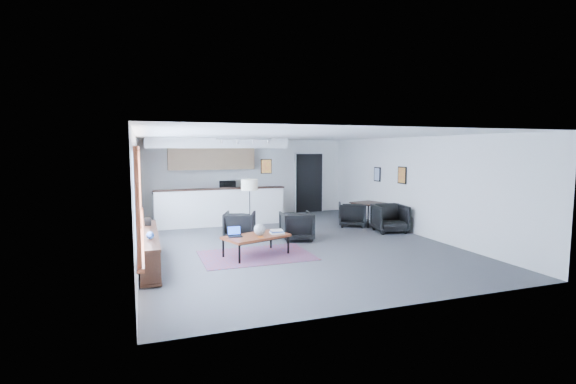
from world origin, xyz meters
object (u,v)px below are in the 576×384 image
object	(u,v)px
laptop	(235,233)
dining_chair_far	(352,215)
floor_lamp	(250,187)
dining_table	(368,204)
microwave	(227,184)
armchair_right	(297,225)
book_stack	(277,232)
ceramic_pot	(260,230)
coffee_table	(256,237)
armchair_left	(240,224)
dining_chair_near	(390,219)

from	to	relation	value
laptop	dining_chair_far	size ratio (longest dim) A/B	0.45
floor_lamp	dining_table	distance (m)	3.85
dining_table	microwave	bearing A→B (deg)	143.48
armchair_right	book_stack	bearing A→B (deg)	59.95
floor_lamp	ceramic_pot	bearing A→B (deg)	-98.11
coffee_table	dining_chair_far	world-z (taller)	dining_chair_far
book_stack	microwave	bearing A→B (deg)	90.84
armchair_left	armchair_right	bearing A→B (deg)	176.11
book_stack	dining_chair_far	distance (m)	3.88
ceramic_pot	armchair_left	xyz separation A→B (m)	(-0.03, 1.80, -0.19)
coffee_table	armchair_right	size ratio (longest dim) A/B	1.96
armchair_left	floor_lamp	xyz separation A→B (m)	(0.31, 0.18, 0.92)
book_stack	dining_table	xyz separation A→B (m)	(3.65, 2.37, 0.13)
ceramic_pot	floor_lamp	size ratio (longest dim) A/B	0.17
laptop	armchair_left	bearing A→B (deg)	75.06
coffee_table	armchair_right	xyz separation A→B (m)	(1.36, 1.17, -0.02)
dining_chair_far	armchair_right	bearing A→B (deg)	53.45
coffee_table	dining_chair_near	bearing A→B (deg)	-3.26
armchair_right	ceramic_pot	bearing A→B (deg)	50.40
laptop	floor_lamp	distance (m)	2.21
armchair_left	dining_chair_near	distance (m)	4.11
dining_chair_far	microwave	world-z (taller)	microwave
ceramic_pot	dining_table	world-z (taller)	ceramic_pot
armchair_left	dining_table	size ratio (longest dim) A/B	0.78
coffee_table	floor_lamp	distance (m)	2.19
laptop	floor_lamp	world-z (taller)	floor_lamp
ceramic_pot	dining_chair_far	world-z (taller)	ceramic_pot
floor_lamp	dining_chair_far	distance (m)	3.37
coffee_table	laptop	distance (m)	0.47
dining_table	armchair_right	bearing A→B (deg)	-156.01
coffee_table	dining_table	world-z (taller)	dining_table
armchair_left	dining_chair_far	size ratio (longest dim) A/B	1.16
armchair_right	dining_chair_far	world-z (taller)	armchair_right
floor_lamp	microwave	size ratio (longest dim) A/B	2.84
coffee_table	dining_table	distance (m)	4.77
book_stack	dining_table	distance (m)	4.35
armchair_left	dining_chair_near	xyz separation A→B (m)	(4.08, -0.54, -0.02)
armchair_left	ceramic_pot	bearing A→B (deg)	111.94
microwave	armchair_left	bearing A→B (deg)	-88.76
coffee_table	armchair_right	distance (m)	1.79
book_stack	dining_chair_near	size ratio (longest dim) A/B	0.42
coffee_table	dining_chair_near	world-z (taller)	dining_chair_near
ceramic_pot	book_stack	distance (m)	0.41
microwave	floor_lamp	bearing A→B (deg)	-83.52
armchair_right	microwave	distance (m)	4.16
coffee_table	laptop	xyz separation A→B (m)	(-0.45, 0.07, 0.09)
coffee_table	book_stack	xyz separation A→B (m)	(0.47, 0.03, 0.08)
book_stack	laptop	bearing A→B (deg)	177.37
ceramic_pot	dining_chair_far	xyz separation A→B (m)	(3.48, 2.39, -0.24)
book_stack	floor_lamp	size ratio (longest dim) A/B	0.20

